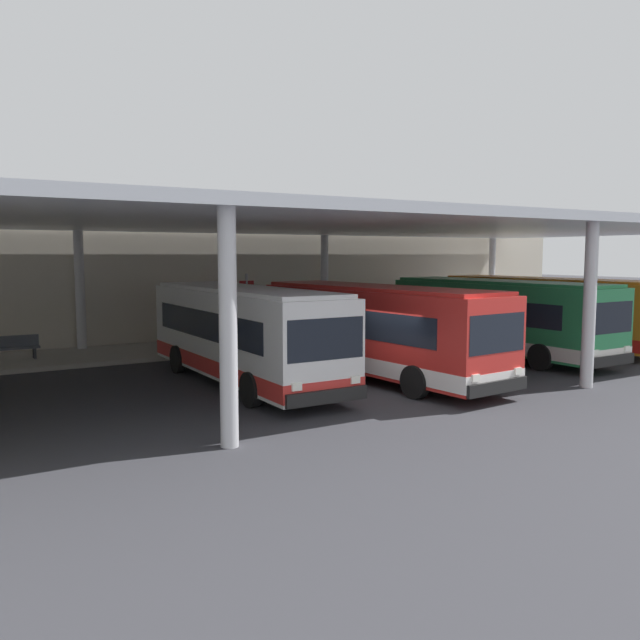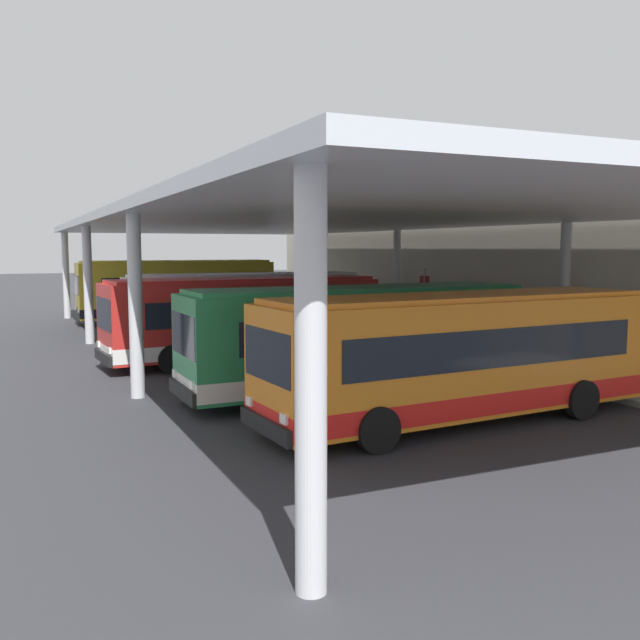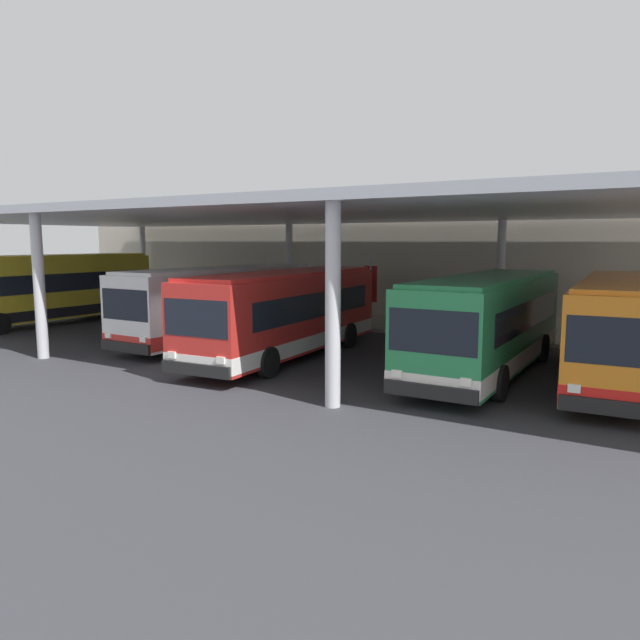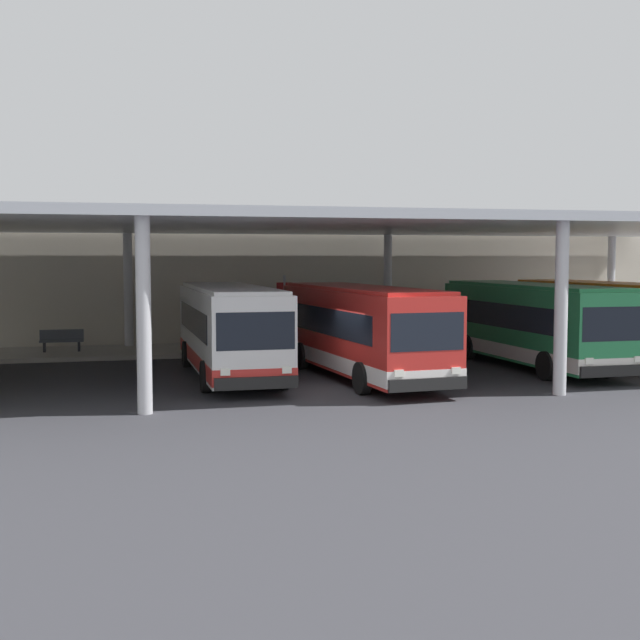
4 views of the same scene
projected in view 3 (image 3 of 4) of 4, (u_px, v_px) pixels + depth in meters
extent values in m
plane|color=#333338|center=(217.00, 364.00, 20.79)|extent=(200.00, 200.00, 0.00)
cube|color=#A39E93|center=(369.00, 323.00, 30.70)|extent=(42.00, 4.50, 0.18)
cube|color=beige|center=(396.00, 259.00, 33.02)|extent=(48.00, 1.60, 6.58)
cube|color=silver|center=(302.00, 214.00, 24.72)|extent=(40.00, 17.00, 0.30)
cylinder|color=silver|center=(144.00, 265.00, 41.44)|extent=(0.40, 0.40, 5.25)
cylinder|color=silver|center=(39.00, 287.00, 21.53)|extent=(0.40, 0.40, 5.25)
cylinder|color=silver|center=(289.00, 269.00, 35.04)|extent=(0.40, 0.40, 5.25)
cylinder|color=silver|center=(333.00, 306.00, 15.13)|extent=(0.40, 0.40, 5.25)
cylinder|color=silver|center=(500.00, 276.00, 28.65)|extent=(0.40, 0.40, 5.25)
cube|color=yellow|center=(50.00, 287.00, 30.71)|extent=(2.52, 11.20, 3.10)
cube|color=black|center=(51.00, 310.00, 30.87)|extent=(2.54, 11.22, 0.50)
cube|color=black|center=(52.00, 281.00, 30.80)|extent=(2.55, 9.19, 0.90)
cube|color=yellow|center=(48.00, 256.00, 30.50)|extent=(2.32, 10.76, 0.12)
cylinder|color=black|center=(87.00, 307.00, 34.13)|extent=(0.28, 1.00, 1.00)
cylinder|color=black|center=(116.00, 310.00, 32.85)|extent=(0.28, 1.00, 1.00)
cube|color=white|center=(222.00, 302.00, 25.33)|extent=(2.54, 10.41, 2.70)
cube|color=red|center=(223.00, 325.00, 25.46)|extent=(2.56, 10.43, 0.50)
cube|color=black|center=(224.00, 295.00, 25.41)|extent=(2.57, 8.54, 0.90)
cube|color=black|center=(126.00, 305.00, 20.92)|extent=(2.30, 0.13, 1.10)
cube|color=black|center=(125.00, 347.00, 21.04)|extent=(2.45, 0.17, 0.36)
cube|color=white|center=(222.00, 269.00, 25.14)|extent=(2.34, 9.99, 0.12)
cube|color=yellow|center=(125.00, 281.00, 20.84)|extent=(1.75, 0.13, 0.28)
cube|color=white|center=(108.00, 335.00, 21.47)|extent=(0.28, 0.08, 0.20)
cube|color=white|center=(143.00, 339.00, 20.54)|extent=(0.28, 0.08, 0.20)
cylinder|color=black|center=(145.00, 338.00, 23.39)|extent=(0.28, 1.00, 1.00)
cylinder|color=black|center=(191.00, 343.00, 22.12)|extent=(0.28, 1.00, 1.00)
cylinder|color=black|center=(242.00, 320.00, 28.54)|extent=(0.28, 1.00, 1.00)
cylinder|color=black|center=(284.00, 324.00, 27.27)|extent=(0.28, 1.00, 1.00)
cube|color=red|center=(286.00, 312.00, 21.85)|extent=(3.27, 10.56, 2.70)
cube|color=white|center=(287.00, 338.00, 21.98)|extent=(3.29, 10.58, 0.50)
cube|color=black|center=(288.00, 303.00, 21.94)|extent=(3.17, 8.69, 0.90)
cube|color=black|center=(196.00, 318.00, 17.26)|extent=(2.30, 0.29, 1.10)
cube|color=black|center=(196.00, 369.00, 17.38)|extent=(2.46, 0.34, 0.36)
cube|color=red|center=(286.00, 273.00, 21.66)|extent=(3.04, 10.13, 0.12)
cube|color=yellow|center=(196.00, 290.00, 17.18)|extent=(1.75, 0.25, 0.28)
cube|color=white|center=(172.00, 355.00, 17.75)|extent=(0.29, 0.10, 0.20)
cube|color=white|center=(221.00, 360.00, 16.93)|extent=(0.29, 0.10, 0.20)
cylinder|color=black|center=(206.00, 356.00, 19.72)|extent=(0.35, 1.02, 1.00)
cylinder|color=black|center=(268.00, 362.00, 18.61)|extent=(0.35, 1.02, 1.00)
cylinder|color=black|center=(296.00, 331.00, 25.08)|extent=(0.35, 1.02, 1.00)
cylinder|color=black|center=(349.00, 335.00, 23.97)|extent=(0.35, 1.02, 1.00)
cube|color=#28844C|center=(488.00, 322.00, 19.13)|extent=(2.66, 10.44, 2.70)
cube|color=white|center=(487.00, 352.00, 19.26)|extent=(2.69, 10.46, 0.50)
cube|color=black|center=(490.00, 312.00, 19.22)|extent=(2.68, 8.57, 0.90)
cube|color=black|center=(433.00, 332.00, 14.69)|extent=(2.30, 0.16, 1.10)
cube|color=black|center=(430.00, 392.00, 14.81)|extent=(2.45, 0.20, 0.36)
cube|color=#2A8B50|center=(490.00, 278.00, 18.94)|extent=(2.46, 10.02, 0.12)
cube|color=yellow|center=(434.00, 299.00, 14.61)|extent=(1.75, 0.15, 0.28)
cube|color=white|center=(397.00, 374.00, 15.23)|extent=(0.28, 0.08, 0.20)
cube|color=white|center=(466.00, 382.00, 14.32)|extent=(0.28, 0.08, 0.20)
cylinder|color=black|center=(414.00, 373.00, 17.15)|extent=(0.30, 1.00, 1.00)
cylinder|color=black|center=(500.00, 383.00, 15.92)|extent=(0.30, 1.00, 1.00)
cylinder|color=black|center=(475.00, 342.00, 22.34)|extent=(0.30, 1.00, 1.00)
cylinder|color=black|center=(543.00, 348.00, 21.11)|extent=(0.30, 1.00, 1.00)
cube|color=orange|center=(624.00, 328.00, 17.77)|extent=(3.16, 10.54, 2.70)
cube|color=red|center=(622.00, 361.00, 17.91)|extent=(3.19, 10.56, 0.50)
cube|color=black|center=(625.00, 317.00, 17.87)|extent=(3.08, 8.67, 0.90)
cube|color=black|center=(621.00, 342.00, 13.22)|extent=(2.30, 0.27, 1.10)
cube|color=black|center=(617.00, 408.00, 13.33)|extent=(2.46, 0.32, 0.36)
cube|color=orange|center=(628.00, 281.00, 17.59)|extent=(2.94, 10.11, 0.12)
cube|color=yellow|center=(624.00, 305.00, 13.13)|extent=(1.75, 0.23, 0.28)
cube|color=white|center=(574.00, 388.00, 13.71)|extent=(0.28, 0.10, 0.20)
cylinder|color=black|center=(567.00, 385.00, 15.67)|extent=(0.34, 1.02, 1.00)
cylinder|color=black|center=(585.00, 349.00, 21.01)|extent=(0.34, 1.02, 1.00)
cube|color=#4C515B|center=(234.00, 303.00, 35.30)|extent=(1.80, 0.44, 0.08)
cube|color=#4C515B|center=(236.00, 298.00, 35.43)|extent=(1.80, 0.06, 0.44)
cube|color=#2D2D33|center=(225.00, 306.00, 35.69)|extent=(0.10, 0.36, 0.45)
cube|color=#2D2D33|center=(243.00, 307.00, 34.96)|extent=(0.10, 0.36, 0.45)
cylinder|color=#B2B2B7|center=(371.00, 292.00, 29.55)|extent=(0.12, 0.12, 3.20)
cube|color=#B22323|center=(371.00, 284.00, 29.49)|extent=(0.70, 0.04, 1.80)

